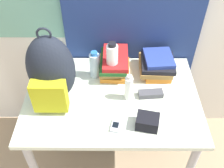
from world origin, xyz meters
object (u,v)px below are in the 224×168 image
backpack (51,72)px  camera_pouch (147,122)px  water_bottle (95,65)px  cell_phone (116,126)px  book_stack_left (114,64)px  book_stack_center (157,65)px  sunscreen_bottle (129,88)px  sports_bottle (111,62)px  sunglasses_case (151,94)px

backpack → camera_pouch: size_ratio=3.47×
water_bottle → cell_phone: water_bottle is taller
book_stack_left → camera_pouch: bearing=-68.1°
book_stack_center → backpack: bearing=-159.9°
backpack → sunscreen_bottle: 0.46m
backpack → camera_pouch: backpack is taller
water_bottle → camera_pouch: size_ratio=1.39×
water_bottle → cell_phone: bearing=-72.4°
backpack → sunscreen_bottle: bearing=-0.9°
book_stack_center → cell_phone: bearing=-120.9°
sunscreen_bottle → book_stack_left: bearing=109.5°
sports_bottle → backpack: bearing=-152.9°
book_stack_left → water_bottle: bearing=-162.3°
sports_bottle → camera_pouch: (0.20, -0.39, -0.10)m
book_stack_left → water_bottle: water_bottle is taller
sunscreen_bottle → sunglasses_case: (0.14, 0.02, -0.07)m
water_bottle → sunglasses_case: (0.35, -0.19, -0.07)m
book_stack_center → sunglasses_case: (-0.06, -0.22, -0.05)m
backpack → book_stack_left: size_ratio=1.73×
book_stack_center → camera_pouch: 0.46m
cell_phone → water_bottle: bearing=107.6°
water_bottle → sunscreen_bottle: size_ratio=1.05×
book_stack_left → backpack: bearing=-146.2°
camera_pouch → sunglasses_case: bearing=79.5°
backpack → sunglasses_case: size_ratio=3.15×
book_stack_left → sunscreen_bottle: (0.09, -0.25, 0.02)m
book_stack_center → cell_phone: book_stack_center is taller
sports_bottle → sunscreen_bottle: 0.21m
book_stack_left → sunglasses_case: book_stack_left is taller
water_bottle → camera_pouch: (0.31, -0.42, -0.05)m
backpack → sports_bottle: (0.34, 0.17, -0.07)m
cell_phone → book_stack_center: bearing=59.1°
book_stack_center → water_bottle: water_bottle is taller
backpack → water_bottle: (0.23, 0.20, -0.12)m
sports_bottle → cell_phone: (0.03, -0.40, -0.13)m
cell_phone → camera_pouch: (0.17, 0.01, 0.03)m
sunglasses_case → cell_phone: bearing=-132.6°
water_bottle → sports_bottle: bearing=-13.1°
backpack → cell_phone: 0.47m
water_bottle → sunglasses_case: 0.40m
backpack → sunscreen_bottle: backpack is taller
water_bottle → sunscreen_bottle: 0.30m
sunscreen_bottle → camera_pouch: size_ratio=1.32×
book_stack_center → cell_phone: (-0.28, -0.46, -0.06)m
sunscreen_bottle → cell_phone: bearing=-109.7°
sunscreen_bottle → book_stack_center: bearing=50.7°
water_bottle → sunscreen_bottle: bearing=-44.0°
camera_pouch → sports_bottle: bearing=117.2°
book_stack_left → sunscreen_bottle: bearing=-70.5°
book_stack_left → sports_bottle: 0.10m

